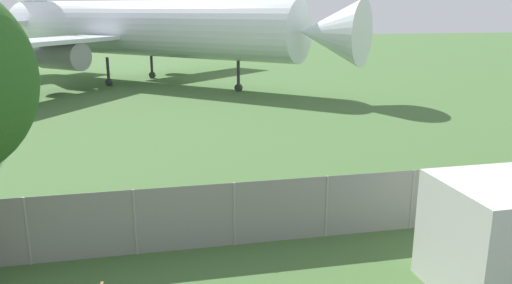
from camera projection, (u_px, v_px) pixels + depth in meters
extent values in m
cylinder|color=gray|center=(27.00, 231.00, 12.10)|extent=(0.07, 0.07, 1.76)
cylinder|color=gray|center=(135.00, 222.00, 12.60)|extent=(0.07, 0.07, 1.76)
cylinder|color=gray|center=(234.00, 214.00, 13.10)|extent=(0.07, 0.07, 1.76)
cylinder|color=gray|center=(326.00, 207.00, 13.61)|extent=(0.07, 0.07, 1.76)
cylinder|color=gray|center=(412.00, 200.00, 14.11)|extent=(0.07, 0.07, 1.76)
cylinder|color=gray|center=(491.00, 193.00, 14.61)|extent=(0.07, 0.07, 1.76)
cube|color=gray|center=(326.00, 207.00, 13.61)|extent=(56.00, 0.01, 1.76)
cylinder|color=white|center=(142.00, 28.00, 41.60)|extent=(24.83, 22.30, 4.50)
cone|color=white|center=(330.00, 33.00, 33.78)|extent=(6.35, 6.35, 4.50)
cone|color=white|center=(9.00, 25.00, 49.69)|extent=(6.91, 6.75, 4.05)
cube|color=white|center=(190.00, 32.00, 49.85)|extent=(12.45, 11.62, 0.30)
cylinder|color=#939399|center=(175.00, 45.00, 48.69)|extent=(4.39, 4.18, 2.03)
cube|color=white|center=(42.00, 42.00, 35.05)|extent=(10.45, 13.13, 0.30)
cylinder|color=#939399|center=(62.00, 56.00, 37.19)|extent=(4.39, 4.18, 2.03)
cube|color=white|center=(36.00, 21.00, 47.62)|extent=(9.20, 9.86, 0.20)
cylinder|color=#2D2D33|center=(238.00, 76.00, 38.08)|extent=(0.24, 0.24, 2.32)
cylinder|color=#2D2D33|center=(238.00, 88.00, 38.30)|extent=(0.62, 0.59, 0.56)
cylinder|color=#2D2D33|center=(152.00, 65.00, 45.44)|extent=(0.24, 0.24, 2.32)
cylinder|color=#2D2D33|center=(152.00, 75.00, 45.67)|extent=(0.62, 0.59, 0.56)
cylinder|color=#2D2D33|center=(108.00, 72.00, 40.87)|extent=(0.24, 0.24, 2.32)
cylinder|color=#2D2D33|center=(109.00, 82.00, 41.10)|extent=(0.62, 0.59, 0.56)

